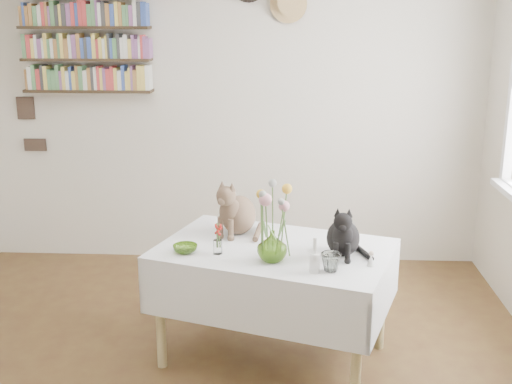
# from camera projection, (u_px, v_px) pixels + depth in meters

# --- Properties ---
(room) EXTENTS (4.08, 4.58, 2.58)m
(room) POSITION_uv_depth(u_px,v_px,m) (185.00, 180.00, 2.92)
(room) COLOR brown
(room) RESTS_ON ground
(dining_table) EXTENTS (1.49, 1.19, 0.69)m
(dining_table) POSITION_uv_depth(u_px,v_px,m) (274.00, 276.00, 3.70)
(dining_table) COLOR white
(dining_table) RESTS_ON room
(tabby_cat) EXTENTS (0.35, 0.37, 0.35)m
(tabby_cat) POSITION_uv_depth(u_px,v_px,m) (238.00, 205.00, 3.87)
(tabby_cat) COLOR brown
(tabby_cat) RESTS_ON dining_table
(black_cat) EXTENTS (0.23, 0.28, 0.30)m
(black_cat) POSITION_uv_depth(u_px,v_px,m) (343.00, 229.00, 3.52)
(black_cat) COLOR black
(black_cat) RESTS_ON dining_table
(flower_vase) EXTENTS (0.20, 0.20, 0.17)m
(flower_vase) POSITION_uv_depth(u_px,v_px,m) (272.00, 246.00, 3.44)
(flower_vase) COLOR #80AF37
(flower_vase) RESTS_ON dining_table
(green_bowl) EXTENTS (0.15, 0.15, 0.04)m
(green_bowl) POSITION_uv_depth(u_px,v_px,m) (185.00, 249.00, 3.58)
(green_bowl) COLOR #80AF37
(green_bowl) RESTS_ON dining_table
(drinking_glass) EXTENTS (0.15, 0.15, 0.10)m
(drinking_glass) POSITION_uv_depth(u_px,v_px,m) (331.00, 262.00, 3.31)
(drinking_glass) COLOR white
(drinking_glass) RESTS_ON dining_table
(candlestick) EXTENTS (0.05, 0.05, 0.19)m
(candlestick) POSITION_uv_depth(u_px,v_px,m) (315.00, 261.00, 3.29)
(candlestick) COLOR white
(candlestick) RESTS_ON dining_table
(berry_jar) EXTENTS (0.05, 0.05, 0.20)m
(berry_jar) POSITION_uv_depth(u_px,v_px,m) (218.00, 239.00, 3.54)
(berry_jar) COLOR white
(berry_jar) RESTS_ON dining_table
(porcelain_figurine) EXTENTS (0.04, 0.04, 0.08)m
(porcelain_figurine) POSITION_uv_depth(u_px,v_px,m) (371.00, 259.00, 3.38)
(porcelain_figurine) COLOR white
(porcelain_figurine) RESTS_ON dining_table
(flower_bouquet) EXTENTS (0.17, 0.13, 0.39)m
(flower_bouquet) POSITION_uv_depth(u_px,v_px,m) (273.00, 200.00, 3.38)
(flower_bouquet) COLOR #4C7233
(flower_bouquet) RESTS_ON flower_vase
(bookshelf_unit) EXTENTS (1.00, 0.16, 0.91)m
(bookshelf_unit) POSITION_uv_depth(u_px,v_px,m) (85.00, 32.00, 4.89)
(bookshelf_unit) COLOR #2F2213
(bookshelf_unit) RESTS_ON room
(wall_art_plaques) EXTENTS (0.21, 0.02, 0.44)m
(wall_art_plaques) POSITION_uv_depth(u_px,v_px,m) (30.00, 123.00, 5.18)
(wall_art_plaques) COLOR #38281E
(wall_art_plaques) RESTS_ON room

